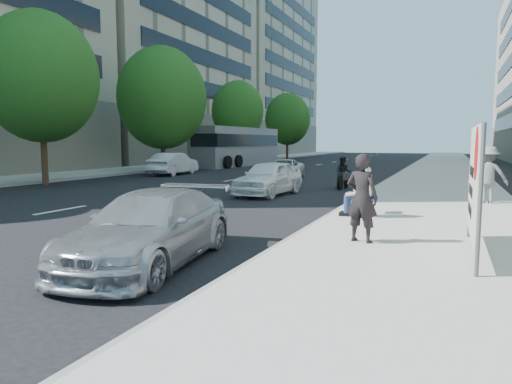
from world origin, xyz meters
The scene contains 19 objects.
ground centered at (0.00, 0.00, 0.00)m, with size 160.00×160.00×0.00m, color black.
near_sidewalk centered at (4.00, 20.00, 0.07)m, with size 5.00×120.00×0.15m, color #98968E.
far_sidewalk centered at (-16.75, 20.00, 0.07)m, with size 4.50×120.00×0.15m, color #98968E.
far_bldg_mid centered at (-30.00, 34.00, 17.00)m, with size 22.00×26.00×34.00m, color #BAAC8B.
far_bldg_north centered at (-30.00, 62.00, 14.00)m, with size 22.00×28.00×28.00m, color #BAAC8B.
tree_far_b centered at (-13.70, 8.00, 5.13)m, with size 5.40×5.40×8.24m.
tree_far_c centered at (-13.70, 18.00, 5.02)m, with size 6.00×6.00×8.47m.
tree_far_d centered at (-13.70, 30.00, 4.89)m, with size 4.80×4.80×7.65m.
tree_far_e centered at (-13.70, 44.00, 4.78)m, with size 5.40×5.40×7.89m.
seated_protester centered at (2.29, 3.49, 0.87)m, with size 0.83×1.12×1.31m.
jogger centered at (5.53, 7.72, 1.05)m, with size 1.16×0.67×1.80m, color slate.
pedestrian_woman centered at (2.85, 0.44, 1.01)m, with size 0.62×0.41×1.71m, color black.
protest_banner centered at (4.78, 0.25, 1.40)m, with size 0.08×3.06×2.20m.
parked_sedan centered at (-0.29, -2.00, 0.62)m, with size 1.74×4.27×1.24m, color #9B9DA2.
white_sedan_near centered at (-2.13, 8.23, 0.68)m, with size 1.60×3.98×1.36m, color white.
white_sedan_mid centered at (-11.69, 16.16, 0.69)m, with size 1.47×4.22×1.39m, color silver.
white_sedan_far centered at (-4.28, 16.17, 0.54)m, with size 1.81×3.92×1.09m, color silver.
motorcycle centered at (0.06, 11.82, 0.64)m, with size 0.71×2.04×1.42m.
bus centered at (-12.77, 28.04, 1.64)m, with size 3.13×12.16×3.30m.
Camera 1 is at (4.37, -8.37, 2.08)m, focal length 32.00 mm.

